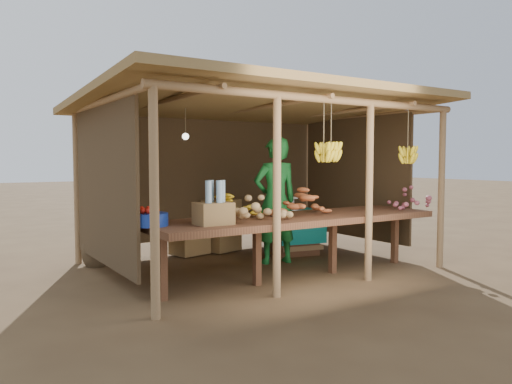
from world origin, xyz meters
TOP-DOWN VIEW (x-y plane):
  - ground at (0.00, 0.00)m, footprint 60.00×60.00m
  - stall_structure at (0.07, 0.02)m, footprint 4.70×3.50m
  - counter at (0.00, -0.95)m, footprint 3.90×1.05m
  - potato_heap at (-0.72, -1.16)m, footprint 1.01×0.78m
  - sweet_potato_heap at (0.12, -0.84)m, footprint 0.95×0.70m
  - onion_heap at (1.90, -1.13)m, footprint 0.89×0.72m
  - banana_pile at (-0.76, -0.62)m, footprint 0.64×0.40m
  - tomato_basin at (-1.90, -0.84)m, footprint 0.39×0.39m
  - bottle_box at (-1.27, -1.11)m, footprint 0.39×0.31m
  - vendor at (0.33, -0.01)m, footprint 0.73×0.55m
  - tarp_crate at (0.96, 0.43)m, footprint 0.89×0.81m
  - carton_stack at (-0.09, 1.20)m, footprint 1.18×0.53m
  - burlap_sacks at (-1.73, 1.20)m, footprint 0.79×0.41m

SIDE VIEW (x-z plane):
  - ground at x=0.00m, z-range 0.00..0.00m
  - burlap_sacks at x=-1.73m, z-range -0.04..0.52m
  - carton_stack at x=-0.09m, z-range -0.05..0.79m
  - tarp_crate at x=0.96m, z-range -0.08..0.85m
  - counter at x=0.00m, z-range 0.34..1.14m
  - tomato_basin at x=-1.90m, z-range 0.78..0.99m
  - vendor at x=0.33m, z-range 0.00..1.83m
  - banana_pile at x=-0.76m, z-range 0.80..1.15m
  - sweet_potato_heap at x=0.12m, z-range 0.80..1.15m
  - onion_heap at x=1.90m, z-range 0.80..1.15m
  - potato_heap at x=-0.72m, z-range 0.80..1.16m
  - bottle_box at x=-1.27m, z-range 0.74..1.23m
  - stall_structure at x=0.07m, z-range 0.70..3.14m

